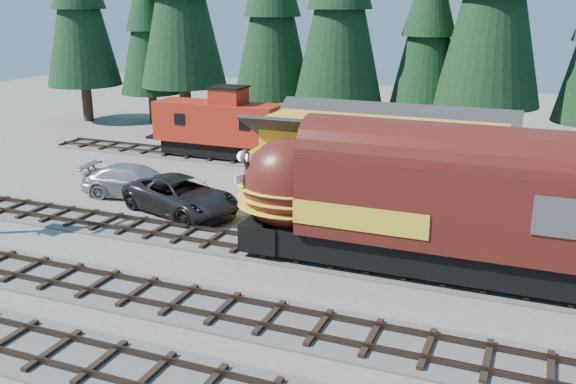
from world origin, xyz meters
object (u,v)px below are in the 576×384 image
at_px(locomotive, 433,210).
at_px(caboose, 218,125).
at_px(pickup_truck_b, 136,181).
at_px(depot, 381,158).
at_px(pickup_truck_a, 181,196).

relative_size(locomotive, caboose, 1.96).
height_order(locomotive, caboose, locomotive).
relative_size(caboose, pickup_truck_b, 1.45).
relative_size(depot, caboose, 1.45).
height_order(caboose, pickup_truck_a, caboose).
height_order(depot, pickup_truck_a, depot).
bearing_deg(locomotive, depot, 119.93).
distance_m(locomotive, pickup_truck_b, 17.67).
bearing_deg(pickup_truck_b, depot, -88.54).
bearing_deg(locomotive, pickup_truck_a, 167.72).
height_order(depot, caboose, depot).
height_order(caboose, pickup_truck_b, caboose).
xyz_separation_m(pickup_truck_a, pickup_truck_b, (-3.84, 1.52, -0.06)).
bearing_deg(caboose, locomotive, -39.57).
xyz_separation_m(caboose, pickup_truck_b, (-0.08, -9.61, -1.44)).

